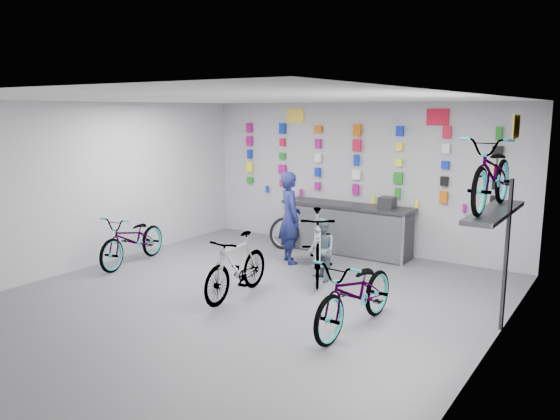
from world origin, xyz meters
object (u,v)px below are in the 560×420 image
Objects in this scene: bike_left at (133,239)px; bike_center at (237,266)px; counter at (346,229)px; clerk at (290,218)px; bike_service at (317,245)px; bike_right at (356,293)px; customer at (321,250)px.

bike_center is at bearing -18.97° from bike_left.
counter is 1.57× the size of clerk.
bike_left is at bearing 168.74° from bike_service.
clerk is at bearing 117.46° from bike_service.
bike_right is at bearing -61.21° from counter.
bike_left is 2.95m from clerk.
bike_service is at bearing -79.01° from counter.
customer reaches higher than bike_center.
counter is 4.15m from bike_left.
bike_service is 1.12m from clerk.
customer is at bearing 134.94° from bike_right.
counter is 1.38× the size of bike_service.
bike_right is (1.89, -3.44, 0.02)m from counter.
counter is 1.65× the size of bike_center.
customer reaches higher than counter.
bike_center is 1.58m from customer.
bike_service reaches higher than customer.
bike_right is (2.09, -0.15, 0.01)m from bike_center.
customer is (0.48, -1.87, 0.05)m from counter.
bike_center is 1.53× the size of customer.
counter is at bearing -75.31° from clerk.
clerk is at bearing 24.79° from bike_left.
bike_left is 1.11× the size of bike_center.
bike_center is at bearing 140.26° from clerk.
bike_center is at bearing -80.86° from customer.
clerk is (-0.57, -1.20, 0.38)m from counter.
counter is at bearing 121.93° from bike_right.
bike_center is (2.74, -0.37, 0.01)m from bike_left.
bike_left is 3.48m from bike_service.
customer is (3.42, 1.06, 0.06)m from bike_left.
bike_right is 2.11m from customer.
clerk reaches higher than customer.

